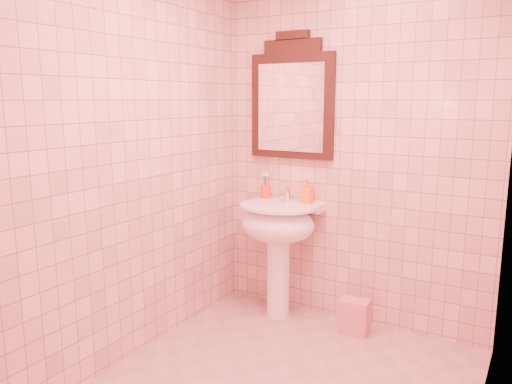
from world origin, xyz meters
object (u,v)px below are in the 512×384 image
Objects in this scene: mirror at (292,101)px; towel at (354,316)px; toothbrush_cup at (266,192)px; soap_dispenser at (307,192)px; pedestal_sink at (278,231)px.

mirror is 1.61m from towel.
toothbrush_cup is at bearing 169.46° from towel.
toothbrush_cup is 1.00× the size of soap_dispenser.
mirror is 0.68m from soap_dispenser.
pedestal_sink is 4.85× the size of soap_dispenser.
towel is (0.60, -0.18, -1.49)m from mirror.
towel is at bearing 2.07° from pedestal_sink.
pedestal_sink is at bearing -90.00° from mirror.
toothbrush_cup is 1.13m from towel.
pedestal_sink is 3.53× the size of towel.
soap_dispenser is (0.16, 0.15, 0.29)m from pedestal_sink.
soap_dispenser is (0.16, -0.05, -0.66)m from mirror.
soap_dispenser is at bearing -16.92° from mirror.
pedestal_sink is 4.83× the size of toothbrush_cup.
pedestal_sink is at bearing -177.93° from towel.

